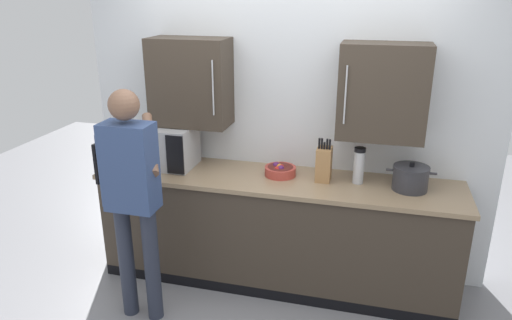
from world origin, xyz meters
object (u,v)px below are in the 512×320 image
object	(u,v)px
person_figure	(132,189)
thermos_flask	(359,165)
knife_block	(324,164)
stock_pot	(410,178)
fruit_bowl	(280,170)
microwave_oven	(160,146)

from	to	relation	value
person_figure	thermos_flask	bearing A→B (deg)	27.04
thermos_flask	knife_block	size ratio (longest dim) A/B	0.82
knife_block	stock_pot	distance (m)	0.63
thermos_flask	person_figure	size ratio (longest dim) A/B	0.16
thermos_flask	knife_block	bearing A→B (deg)	-177.33
stock_pot	person_figure	distance (m)	1.96
knife_block	fruit_bowl	bearing A→B (deg)	177.68
thermos_flask	knife_block	xyz separation A→B (m)	(-0.26, -0.01, -0.01)
thermos_flask	stock_pot	size ratio (longest dim) A/B	0.79
stock_pot	knife_block	bearing A→B (deg)	178.03
microwave_oven	fruit_bowl	xyz separation A→B (m)	(0.99, 0.03, -0.12)
stock_pot	person_figure	world-z (taller)	person_figure
microwave_oven	fruit_bowl	bearing A→B (deg)	1.81
knife_block	fruit_bowl	size ratio (longest dim) A/B	1.39
fruit_bowl	knife_block	bearing A→B (deg)	-2.32
microwave_oven	person_figure	distance (m)	0.73
thermos_flask	microwave_oven	bearing A→B (deg)	-178.93
knife_block	stock_pot	bearing A→B (deg)	-1.97
stock_pot	fruit_bowl	bearing A→B (deg)	177.91
stock_pot	person_figure	bearing A→B (deg)	-158.76
thermos_flask	fruit_bowl	xyz separation A→B (m)	(-0.59, 0.00, -0.10)
microwave_oven	fruit_bowl	distance (m)	1.00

